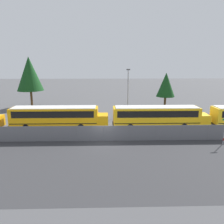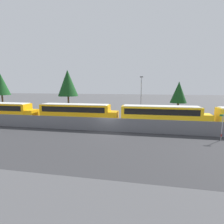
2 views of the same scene
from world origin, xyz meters
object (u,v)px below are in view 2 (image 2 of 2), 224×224
at_px(school_bus_1, 77,111).
at_px(school_bus_2, 162,114).
at_px(school_bus_0, 1,110).
at_px(light_pole, 141,95).
at_px(street_sign, 222,126).
at_px(tree_0, 179,92).
at_px(tree_2, 1,84).
at_px(tree_1, 68,83).

relative_size(school_bus_1, school_bus_2, 1.00).
relative_size(school_bus_0, light_pole, 1.68).
xyz_separation_m(school_bus_1, street_sign, (19.81, -6.43, -0.23)).
distance_m(school_bus_2, street_sign, 8.65).
bearing_deg(school_bus_2, light_pole, 113.12).
bearing_deg(street_sign, school_bus_2, 133.49).
height_order(school_bus_0, school_bus_1, same).
bearing_deg(tree_0, school_bus_0, -155.82).
xyz_separation_m(light_pole, tree_0, (8.20, 6.30, 0.27)).
relative_size(school_bus_0, school_bus_1, 1.00).
bearing_deg(light_pole, school_bus_0, -161.07).
relative_size(school_bus_2, light_pole, 1.68).
bearing_deg(school_bus_2, tree_0, 71.41).
height_order(light_pole, tree_2, tree_2).
bearing_deg(tree_1, tree_2, 179.71).
height_order(school_bus_1, tree_2, tree_2).
bearing_deg(tree_0, street_sign, -86.79).
bearing_deg(tree_1, school_bus_2, -34.76).
bearing_deg(tree_2, tree_1, -0.29).
height_order(street_sign, tree_0, tree_0).
bearing_deg(tree_0, tree_2, 178.34).
distance_m(school_bus_1, tree_1, 18.25).
bearing_deg(tree_0, tree_1, 177.32).
bearing_deg(tree_2, light_pole, -11.11).
relative_size(light_pole, tree_1, 0.78).
relative_size(school_bus_0, tree_1, 1.31).
distance_m(school_bus_1, street_sign, 20.82).
xyz_separation_m(tree_0, tree_2, (-47.28, 1.37, 1.84)).
height_order(school_bus_2, tree_0, tree_0).
relative_size(school_bus_0, school_bus_2, 1.00).
relative_size(light_pole, tree_2, 0.83).
height_order(school_bus_2, light_pole, light_pole).
distance_m(street_sign, tree_0, 20.79).
height_order(street_sign, light_pole, light_pole).
bearing_deg(school_bus_0, street_sign, -9.62).
bearing_deg(school_bus_1, school_bus_2, -0.66).
xyz_separation_m(school_bus_2, tree_2, (-42.48, 15.64, 4.62)).
distance_m(school_bus_2, tree_2, 45.50).
distance_m(school_bus_0, light_pole, 26.23).
bearing_deg(street_sign, tree_2, 155.66).
bearing_deg(street_sign, light_pole, 123.30).
height_order(light_pole, tree_1, tree_1).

